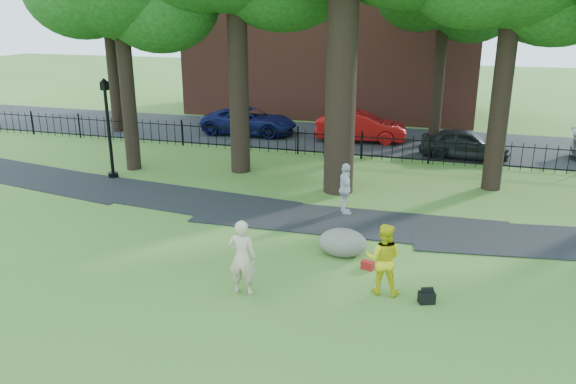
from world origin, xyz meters
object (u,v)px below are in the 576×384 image
(lamppost, at_px, (109,130))
(red_sedan, at_px, (361,127))
(boulder, at_px, (343,241))
(man, at_px, (384,259))
(woman, at_px, (242,257))

(lamppost, height_order, red_sedan, lamppost)
(boulder, relative_size, red_sedan, 0.29)
(man, bearing_deg, boulder, -54.96)
(woman, height_order, lamppost, lamppost)
(woman, bearing_deg, red_sedan, -92.25)
(red_sedan, bearing_deg, woman, 175.28)
(lamppost, xyz_separation_m, red_sedan, (8.45, 9.41, -1.20))
(red_sedan, bearing_deg, lamppost, 132.95)
(man, distance_m, red_sedan, 16.29)
(man, relative_size, lamppost, 0.44)
(man, relative_size, red_sedan, 0.38)
(man, height_order, red_sedan, man)
(woman, height_order, man, woman)
(man, distance_m, boulder, 2.41)
(woman, bearing_deg, boulder, -124.69)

